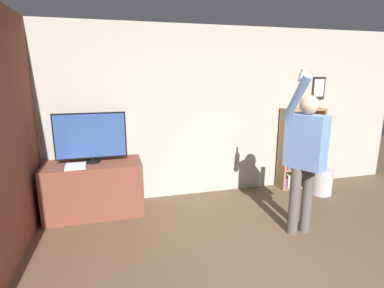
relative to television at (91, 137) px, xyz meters
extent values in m
cube|color=#B2AD9E|center=(1.81, 0.33, 0.23)|extent=(7.10, 0.06, 2.70)
cube|color=black|center=(3.82, 0.28, 0.61)|extent=(0.25, 0.02, 0.38)
cube|color=beige|center=(3.82, 0.27, 0.61)|extent=(0.19, 0.01, 0.30)
cube|color=brown|center=(0.00, -0.04, -0.74)|extent=(1.33, 0.63, 0.75)
cylinder|color=black|center=(0.00, 0.00, -0.35)|extent=(0.22, 0.22, 0.03)
cylinder|color=black|center=(0.00, 0.00, -0.31)|extent=(0.06, 0.06, 0.05)
cube|color=black|center=(0.00, 0.00, 0.02)|extent=(0.96, 0.04, 0.64)
cube|color=#2D4C8C|center=(0.00, -0.02, 0.02)|extent=(0.93, 0.01, 0.60)
cube|color=white|center=(-0.20, -0.22, -0.33)|extent=(0.25, 0.18, 0.05)
cube|color=white|center=(-0.30, -0.27, -0.35)|extent=(0.06, 0.14, 0.02)
cube|color=#997047|center=(3.10, 0.14, -0.42)|extent=(0.04, 0.28, 1.40)
cube|color=#997047|center=(3.80, 0.14, -0.42)|extent=(0.04, 0.28, 1.40)
cube|color=#997047|center=(3.45, 0.27, -0.42)|extent=(0.74, 0.01, 1.40)
cube|color=#997047|center=(3.45, 0.14, -1.10)|extent=(0.67, 0.28, 0.04)
cube|color=#997047|center=(3.45, 0.14, -0.77)|extent=(0.67, 0.28, 0.04)
cube|color=#997047|center=(3.45, 0.14, -0.42)|extent=(0.67, 0.28, 0.04)
cube|color=#997047|center=(3.45, 0.14, -0.07)|extent=(0.67, 0.28, 0.04)
cube|color=#997047|center=(3.45, 0.14, 0.27)|extent=(0.67, 0.28, 0.04)
cube|color=#7A3889|center=(3.13, 0.12, -1.00)|extent=(0.04, 0.25, 0.19)
cube|color=beige|center=(3.19, 0.12, -0.98)|extent=(0.04, 0.25, 0.25)
cube|color=beige|center=(3.23, 0.11, -1.00)|extent=(0.03, 0.24, 0.19)
cube|color=red|center=(3.13, 0.11, -0.65)|extent=(0.02, 0.23, 0.19)
cube|color=#5B8E99|center=(3.17, 0.12, -0.65)|extent=(0.03, 0.26, 0.21)
cube|color=#7A3889|center=(3.22, 0.10, -0.63)|extent=(0.04, 0.22, 0.23)
cube|color=red|center=(3.27, 0.10, -0.65)|extent=(0.04, 0.22, 0.21)
cube|color=#5B8E99|center=(3.13, 0.10, -0.29)|extent=(0.02, 0.21, 0.22)
cube|color=#232328|center=(3.17, 0.10, -0.28)|extent=(0.04, 0.21, 0.24)
cube|color=beige|center=(3.23, 0.09, -0.29)|extent=(0.04, 0.20, 0.21)
cube|color=red|center=(3.27, 0.11, -0.30)|extent=(0.02, 0.24, 0.19)
cube|color=#7A3889|center=(3.32, 0.10, -0.28)|extent=(0.04, 0.21, 0.24)
cube|color=orange|center=(3.37, 0.11, -0.26)|extent=(0.04, 0.22, 0.28)
cube|color=beige|center=(3.13, 0.10, 0.07)|extent=(0.03, 0.21, 0.24)
cube|color=red|center=(3.17, 0.10, 0.09)|extent=(0.03, 0.21, 0.27)
cube|color=beige|center=(3.21, 0.12, 0.05)|extent=(0.04, 0.24, 0.20)
cylinder|color=#56514C|center=(2.43, -1.27, -0.69)|extent=(0.13, 0.13, 0.86)
cylinder|color=#56514C|center=(2.61, -1.27, -0.69)|extent=(0.13, 0.13, 0.86)
cube|color=#6B93D1|center=(2.52, -1.27, 0.07)|extent=(0.40, 0.51, 0.65)
sphere|color=tan|center=(2.52, -1.27, 0.50)|extent=(0.22, 0.22, 0.22)
cylinder|color=#6B93D1|center=(2.77, -1.27, 0.06)|extent=(0.09, 0.09, 0.60)
cylinder|color=#6B93D1|center=(2.26, -1.39, 0.59)|extent=(0.09, 0.42, 0.54)
cube|color=white|center=(2.26, -1.45, 0.84)|extent=(0.04, 0.09, 0.14)
cylinder|color=#B7B7BC|center=(3.63, -0.27, -0.90)|extent=(0.35, 0.35, 0.43)
camera|label=1|loc=(0.31, -4.28, 0.86)|focal=28.00mm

